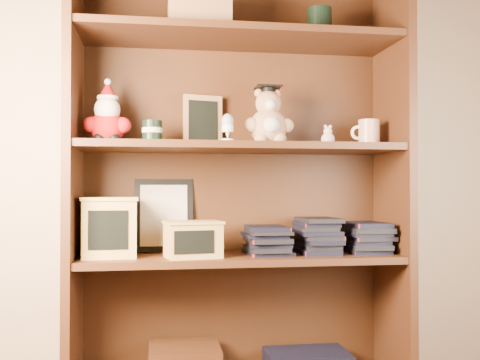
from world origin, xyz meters
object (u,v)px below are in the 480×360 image
object	(u,v)px
bookcase	(237,191)
treats_box	(110,227)
grad_teddy_bear	(269,122)
teacher_mug	(368,133)

from	to	relation	value
bookcase	treats_box	distance (m)	0.48
grad_teddy_bear	treats_box	distance (m)	0.68
grad_teddy_bear	treats_box	size ratio (longest dim) A/B	1.06
bookcase	grad_teddy_bear	xyz separation A→B (m)	(0.11, -0.06, 0.25)
grad_teddy_bear	treats_box	bearing A→B (deg)	179.42
grad_teddy_bear	teacher_mug	world-z (taller)	grad_teddy_bear
bookcase	treats_box	world-z (taller)	bookcase
grad_teddy_bear	treats_box	xyz separation A→B (m)	(-0.56, 0.01, -0.38)
bookcase	grad_teddy_bear	size ratio (longest dim) A/B	7.27
treats_box	teacher_mug	bearing A→B (deg)	0.05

